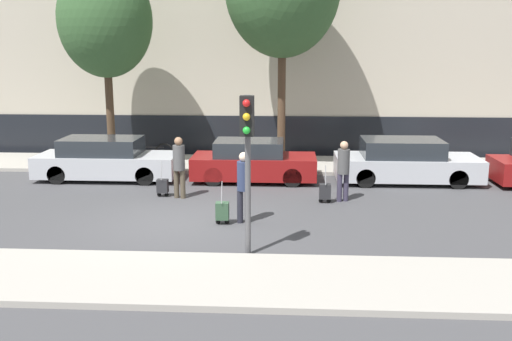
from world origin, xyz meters
TOP-DOWN VIEW (x-y plane):
  - ground_plane at (0.00, 0.00)m, footprint 80.00×80.00m
  - sidewalk_near at (0.00, -3.75)m, footprint 28.00×2.50m
  - sidewalk_far at (0.00, 7.00)m, footprint 28.00×3.00m
  - building_facade at (0.00, 10.63)m, footprint 28.00×2.92m
  - parked_car_0 at (-3.25, 4.56)m, footprint 4.62×1.75m
  - parked_car_1 at (1.62, 4.58)m, footprint 4.02×1.72m
  - parked_car_2 at (6.57, 4.73)m, footprint 4.59×1.91m
  - pedestrian_left at (-0.37, 2.28)m, footprint 0.34×0.34m
  - trolley_left at (-0.90, 2.41)m, footprint 0.34×0.29m
  - pedestrian_center at (1.68, 0.01)m, footprint 0.34×0.34m
  - trolley_center at (1.16, -0.15)m, footprint 0.34×0.29m
  - pedestrian_right at (4.34, 2.19)m, footprint 0.34×0.34m
  - trolley_right at (3.82, 1.99)m, footprint 0.34×0.29m
  - traffic_light at (1.95, -2.37)m, footprint 0.28×0.47m
  - parked_bicycle at (-2.35, 6.91)m, footprint 1.77×0.06m
  - bare_tree_down_street at (-3.63, 6.44)m, footprint 3.26×3.26m

SIDE VIEW (x-z plane):
  - ground_plane at x=0.00m, z-range 0.00..0.00m
  - sidewalk_near at x=0.00m, z-range 0.00..0.12m
  - sidewalk_far at x=0.00m, z-range 0.00..0.12m
  - trolley_left at x=-0.90m, z-range -0.21..0.84m
  - trolley_right at x=3.82m, z-range -0.21..0.87m
  - trolley_center at x=1.16m, z-range -0.21..0.88m
  - parked_bicycle at x=-2.35m, z-range 0.01..0.97m
  - parked_car_1 at x=1.62m, z-range -0.04..1.31m
  - parked_car_0 at x=-3.25m, z-range -0.04..1.34m
  - parked_car_2 at x=6.57m, z-range -0.04..1.36m
  - pedestrian_right at x=4.34m, z-range 0.12..1.86m
  - pedestrian_center at x=1.68m, z-range 0.13..1.92m
  - pedestrian_left at x=-0.37m, z-range 0.13..1.92m
  - traffic_light at x=1.95m, z-range 0.73..4.10m
  - building_facade at x=0.00m, z-range -0.01..10.44m
  - bare_tree_down_street at x=-3.63m, z-range 1.66..8.77m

